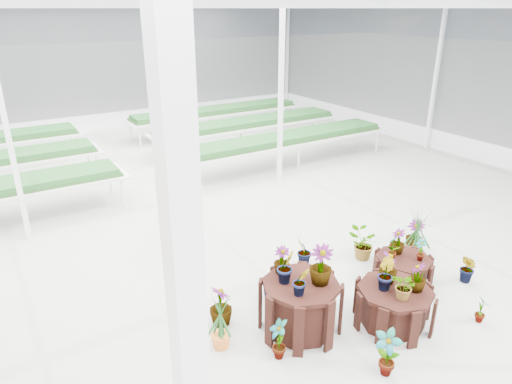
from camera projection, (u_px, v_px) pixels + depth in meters
ground_plane at (268, 290)px, 7.33m from camera, size 24.00×24.00×0.00m
greenhouse_shell at (269, 156)px, 6.48m from camera, size 18.00×24.00×4.50m
steel_frame at (269, 156)px, 6.48m from camera, size 18.00×24.00×4.50m
nursery_benches at (127, 153)px, 12.82m from camera, size 16.00×7.00×0.84m
plinth_tall at (300, 306)px, 6.29m from camera, size 1.22×1.22×0.76m
plinth_mid at (393, 306)px, 6.45m from camera, size 1.37×1.37×0.57m
plinth_low at (403, 269)px, 7.52m from camera, size 1.18×1.18×0.42m
nursery_plants at (348, 268)px, 6.98m from camera, size 4.72×2.94×1.31m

